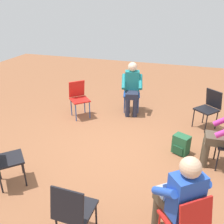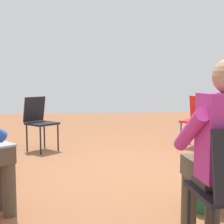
# 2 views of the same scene
# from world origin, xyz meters

# --- Properties ---
(ground_plane) EXTENTS (14.00, 14.00, 0.00)m
(ground_plane) POSITION_xyz_m (0.00, 0.00, 0.00)
(ground_plane) COLOR brown
(chair_southeast) EXTENTS (0.59, 0.58, 0.85)m
(chair_southeast) POSITION_xyz_m (1.51, -1.56, 0.50)
(chair_southeast) COLOR black
(chair_southeast) RESTS_ON ground
(chair_northwest) EXTENTS (0.58, 0.58, 0.85)m
(chair_northwest) POSITION_xyz_m (-1.39, 1.38, 0.50)
(chair_northwest) COLOR black
(chair_northwest) RESTS_ON ground
(chair_northeast) EXTENTS (0.58, 0.58, 0.85)m
(chair_northeast) POSITION_xyz_m (1.19, 1.35, 0.50)
(chair_northeast) COLOR red
(chair_northeast) RESTS_ON ground
(chair_east) EXTENTS (0.52, 0.48, 0.85)m
(chair_east) POSITION_xyz_m (1.94, 0.25, 0.50)
(chair_east) COLOR #1E4799
(chair_east) RESTS_ON ground
(chair_southwest) EXTENTS (0.58, 0.58, 0.85)m
(chair_southwest) POSITION_xyz_m (-1.74, -1.25, 0.50)
(chair_southwest) COLOR red
(chair_southwest) RESTS_ON ground
(chair_west) EXTENTS (0.44, 0.41, 0.85)m
(chair_west) POSITION_xyz_m (-1.98, -0.04, 0.50)
(chair_west) COLOR black
(chair_west) RESTS_ON ground
(person_with_laptop) EXTENTS (0.64, 0.63, 1.24)m
(person_with_laptop) POSITION_xyz_m (-1.61, -1.14, 0.69)
(person_with_laptop) COLOR #4C4233
(person_with_laptop) RESTS_ON ground
(person_in_teal) EXTENTS (0.58, 0.57, 1.24)m
(person_in_teal) POSITION_xyz_m (1.77, 0.21, 0.69)
(person_in_teal) COLOR #23283D
(person_in_teal) RESTS_ON ground
(backpack_near_laptop_user) EXTENTS (0.31, 0.34, 0.36)m
(backpack_near_laptop_user) POSITION_xyz_m (0.30, -1.09, 0.16)
(backpack_near_laptop_user) COLOR #235B38
(backpack_near_laptop_user) RESTS_ON ground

